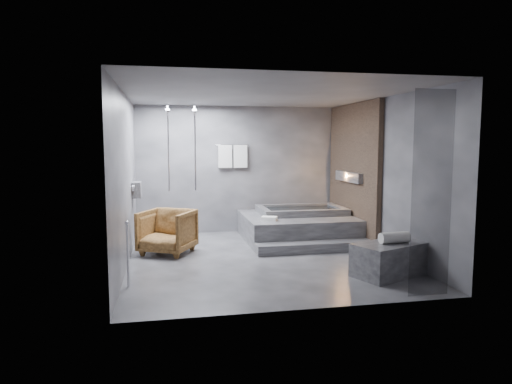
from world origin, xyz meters
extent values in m
plane|color=#323235|center=(0.00, 0.00, 0.00)|extent=(5.00, 5.00, 0.00)
cube|color=#545457|center=(0.00, 0.00, 2.80)|extent=(4.50, 5.00, 0.04)
cube|color=#3D3D43|center=(0.00, 2.50, 1.40)|extent=(4.50, 0.04, 2.80)
cube|color=#3D3D43|center=(0.00, -2.50, 1.40)|extent=(4.50, 0.04, 2.80)
cube|color=#3D3D43|center=(-2.25, 0.00, 1.40)|extent=(0.04, 5.00, 2.80)
cube|color=#3D3D43|center=(2.25, 0.00, 1.40)|extent=(0.04, 5.00, 2.80)
cube|color=#82644C|center=(2.19, 1.25, 1.40)|extent=(0.10, 2.40, 2.78)
cube|color=#FF9938|center=(2.11, 1.25, 1.30)|extent=(0.14, 1.20, 0.20)
cube|color=gray|center=(-2.16, 1.40, 1.10)|extent=(0.16, 0.42, 0.30)
imported|color=beige|center=(-2.15, 1.30, 1.05)|extent=(0.08, 0.08, 0.21)
imported|color=beige|center=(-2.15, 1.50, 1.03)|extent=(0.07, 0.07, 0.15)
cylinder|color=silver|center=(-1.00, 2.05, 1.90)|extent=(0.04, 0.04, 1.80)
cylinder|color=silver|center=(-1.55, 2.05, 1.90)|extent=(0.04, 0.04, 1.80)
cylinder|color=silver|center=(-0.15, 2.44, 1.95)|extent=(0.75, 0.02, 0.02)
cube|color=white|center=(-0.32, 2.42, 1.70)|extent=(0.30, 0.06, 0.50)
cube|color=white|center=(0.02, 2.42, 1.70)|extent=(0.30, 0.06, 0.50)
cylinder|color=silver|center=(-2.15, -1.20, 0.45)|extent=(0.04, 0.04, 0.90)
cube|color=black|center=(1.65, -2.45, 1.35)|extent=(0.55, 0.01, 2.60)
cube|color=#38383B|center=(1.05, 1.45, 0.25)|extent=(2.20, 2.00, 0.50)
cube|color=#38383B|center=(1.05, 0.27, 0.09)|extent=(2.20, 0.36, 0.18)
cube|color=#333335|center=(1.67, -1.38, 0.25)|extent=(1.25, 0.98, 0.50)
imported|color=#452911|center=(-1.61, 0.70, 0.40)|extent=(1.16, 1.17, 0.80)
cylinder|color=silver|center=(1.73, -1.40, 0.58)|extent=(0.48, 0.21, 0.17)
cube|color=white|center=(0.33, 0.91, 0.54)|extent=(0.35, 0.31, 0.08)
camera|label=1|loc=(-1.61, -7.58, 1.99)|focal=32.00mm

